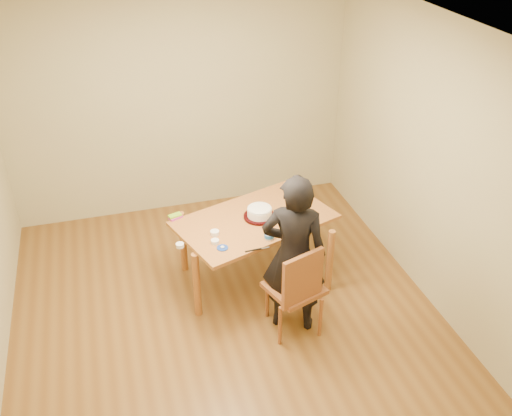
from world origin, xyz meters
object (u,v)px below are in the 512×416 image
object	(u,v)px
dining_chair	(294,288)
cake_plate	(259,216)
dining_table	(255,220)
cake	(260,212)
person	(294,255)

from	to	relation	value
dining_chair	cake_plate	size ratio (longest dim) A/B	1.43
dining_table	cake	world-z (taller)	cake
dining_chair	person	xyz separation A→B (m)	(0.00, 0.05, 0.34)
dining_chair	person	distance (m)	0.34
cake_plate	dining_table	bearing A→B (deg)	-173.85
dining_chair	cake_plate	world-z (taller)	cake_plate
dining_table	person	size ratio (longest dim) A/B	0.95
dining_chair	person	world-z (taller)	person
cake	dining_chair	bearing A→B (deg)	-82.85
dining_table	cake	size ratio (longest dim) A/B	6.17
dining_chair	person	size ratio (longest dim) A/B	0.28
cake_plate	person	size ratio (longest dim) A/B	0.20
dining_table	cake	distance (m)	0.10
cake_plate	dining_chair	bearing A→B (deg)	-82.85
dining_table	dining_chair	distance (m)	0.84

